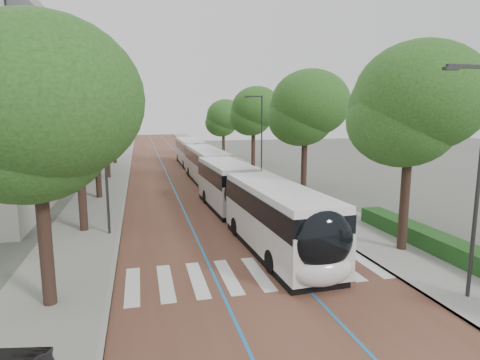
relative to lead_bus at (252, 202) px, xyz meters
name	(u,v)px	position (x,y,z in m)	size (l,w,h in m)	color
ground	(260,284)	(-1.65, -7.08, -1.63)	(160.00, 160.00, 0.00)	#51544C
road	(174,162)	(-1.65, 32.92, -1.62)	(11.00, 140.00, 0.02)	brown
sidewalk_left	(115,163)	(-9.15, 32.92, -1.57)	(4.00, 140.00, 0.12)	gray
sidewalk_right	(228,160)	(5.85, 32.92, -1.57)	(4.00, 140.00, 0.12)	gray
kerb_left	(130,163)	(-7.25, 32.92, -1.57)	(0.20, 140.00, 0.14)	gray
kerb_right	(215,160)	(3.95, 32.92, -1.57)	(0.20, 140.00, 0.14)	gray
zebra_crossing	(258,273)	(-1.45, -6.08, -1.60)	(10.55, 3.60, 0.01)	silver
lane_line_left	(161,162)	(-3.25, 32.92, -1.60)	(0.12, 126.00, 0.01)	#226EAA
lane_line_right	(185,162)	(-0.05, 32.92, -1.60)	(0.12, 126.00, 0.01)	#226EAA
hedge	(458,252)	(7.45, -7.08, -1.11)	(1.20, 14.00, 0.80)	#193F16
streetlight_near	(476,165)	(4.97, -10.08, 3.19)	(1.82, 0.20, 8.00)	#2E2E30
streetlight_far	(260,132)	(4.97, 14.92, 3.19)	(1.82, 0.20, 8.00)	#2E2E30
lamp_post_left	(105,160)	(-7.75, 0.92, 2.49)	(0.14, 0.14, 8.00)	#2E2E30
trees_left	(100,108)	(-9.15, 15.94, 5.37)	(6.26, 60.99, 10.05)	black
trees_right	(276,115)	(6.05, 13.51, 4.73)	(5.87, 47.69, 9.18)	black
lead_bus	(252,202)	(0.00, 0.00, 0.00)	(3.29, 18.49, 3.20)	black
bus_queued_0	(207,166)	(0.09, 15.69, 0.00)	(2.69, 12.43, 3.20)	silver
bus_queued_1	(190,152)	(0.18, 29.21, 0.00)	(2.56, 12.40, 3.20)	silver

